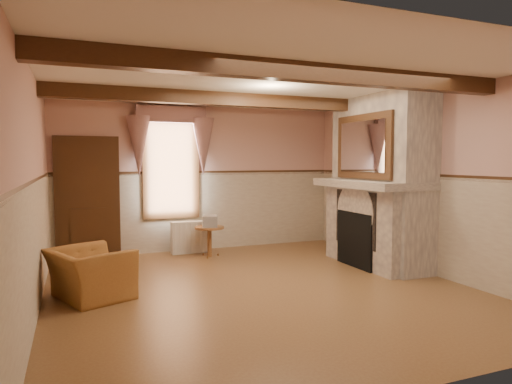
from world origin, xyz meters
name	(u,v)px	position (x,y,z in m)	size (l,w,h in m)	color
floor	(260,288)	(0.00, 0.00, 0.00)	(5.50, 6.00, 0.01)	brown
ceiling	(260,81)	(0.00, 0.00, 2.80)	(5.50, 6.00, 0.01)	silver
wall_back	(201,178)	(0.00, 3.00, 1.40)	(5.50, 0.02, 2.80)	tan
wall_front	(415,208)	(0.00, -3.00, 1.40)	(5.50, 0.02, 2.80)	tan
wall_left	(33,191)	(-2.75, 0.00, 1.40)	(0.02, 6.00, 2.80)	tan
wall_right	(422,182)	(2.75, 0.00, 1.40)	(0.02, 6.00, 2.80)	tan
wainscot	(260,234)	(0.00, 0.00, 0.75)	(5.50, 6.00, 1.50)	beige
chair_rail	(260,179)	(0.00, 0.00, 1.50)	(5.50, 6.00, 0.08)	black
firebox	(358,239)	(2.00, 0.60, 0.45)	(0.20, 0.95, 0.90)	black
armchair	(90,274)	(-2.16, 0.39, 0.32)	(0.98, 0.85, 0.63)	#9E662D
side_table	(210,242)	(-0.06, 2.25, 0.28)	(0.53, 0.53, 0.55)	brown
book_stack	(210,221)	(-0.05, 2.24, 0.65)	(0.26, 0.32, 0.20)	#B7AD8C
radiator	(190,237)	(-0.32, 2.70, 0.30)	(0.70, 0.18, 0.60)	silver
bowl	(368,177)	(2.24, 0.69, 1.46)	(0.33, 0.33, 0.08)	brown
mantel_clock	(346,173)	(2.24, 1.37, 1.52)	(0.14, 0.24, 0.20)	black
oil_lamp	(361,171)	(2.24, 0.90, 1.56)	(0.11, 0.11, 0.28)	gold
candle_red	(396,176)	(2.24, 0.00, 1.50)	(0.06, 0.06, 0.16)	maroon
jar_yellow	(383,177)	(2.24, 0.32, 1.48)	(0.06, 0.06, 0.12)	gold
fireplace	(381,181)	(2.42, 0.60, 1.40)	(0.85, 2.00, 2.80)	gray
mantel	(372,184)	(2.24, 0.60, 1.36)	(1.05, 2.05, 0.12)	gray
overmantel_mirror	(363,147)	(2.06, 0.60, 1.97)	(0.06, 1.44, 1.04)	silver
door	(88,200)	(-2.10, 2.94, 1.05)	(1.10, 0.10, 2.10)	black
window	(171,165)	(-0.60, 2.97, 1.65)	(1.06, 0.08, 2.02)	white
window_drapes	(172,133)	(-0.60, 2.88, 2.25)	(1.30, 0.14, 1.40)	gray
ceiling_beam_front	(302,72)	(0.00, -1.20, 2.70)	(5.50, 0.18, 0.20)	black
ceiling_beam_back	(231,99)	(0.00, 1.20, 2.70)	(5.50, 0.18, 0.20)	black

